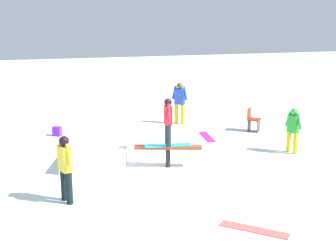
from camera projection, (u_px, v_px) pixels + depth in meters
ground_plane at (168, 167)px, 13.78m from camera, size 60.00×60.00×0.00m
rail_feature at (168, 149)px, 13.64m from camera, size 1.97×0.78×0.65m
snow_kicker_ramp at (95, 159)px, 13.75m from camera, size 2.13×1.92×0.49m
main_rider_on_rail at (168, 122)px, 13.44m from camera, size 1.39×0.71×1.41m
bystander_green at (293, 128)px, 14.89m from camera, size 0.32×0.65×1.47m
bystander_blue at (180, 101)px, 18.57m from camera, size 0.59×0.48×1.66m
bystander_yellow at (65, 165)px, 11.10m from camera, size 0.36×0.68×1.66m
loose_snowboard_coral at (254, 230)px, 9.91m from camera, size 1.30×1.16×0.02m
loose_snowboard_magenta at (207, 137)px, 16.88m from camera, size 0.38×1.40×0.02m
folding_chair at (253, 121)px, 17.58m from camera, size 0.62×0.62×0.88m
backpack_on_snow at (57, 131)px, 17.01m from camera, size 0.37×0.34×0.34m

